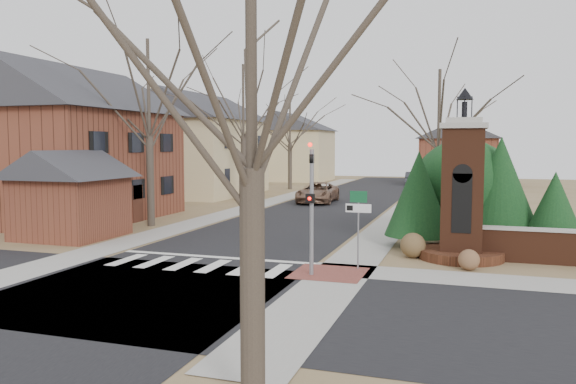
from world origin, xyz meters
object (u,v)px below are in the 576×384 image
at_px(sign_post, 358,214).
at_px(brick_gate_monument, 462,202).
at_px(distant_car, 413,178).
at_px(traffic_signal_pole, 311,198).
at_px(pickup_truck, 318,193).

distance_m(sign_post, brick_gate_monument, 4.55).
bearing_deg(distant_car, traffic_signal_pole, 88.09).
bearing_deg(pickup_truck, brick_gate_monument, -63.31).
height_order(brick_gate_monument, distant_car, brick_gate_monument).
xyz_separation_m(traffic_signal_pole, brick_gate_monument, (4.70, 4.42, -0.42)).
relative_size(traffic_signal_pole, brick_gate_monument, 0.69).
xyz_separation_m(sign_post, distant_car, (-2.19, 42.68, -1.24)).
distance_m(brick_gate_monument, pickup_truck, 21.30).
bearing_deg(brick_gate_monument, traffic_signal_pole, -136.76).
distance_m(sign_post, pickup_truck, 22.64).
height_order(sign_post, distant_car, sign_post).
bearing_deg(sign_post, distant_car, 92.94).
relative_size(sign_post, brick_gate_monument, 0.42).
relative_size(brick_gate_monument, distant_car, 1.50).
xyz_separation_m(brick_gate_monument, pickup_truck, (-10.60, 18.42, -1.40)).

